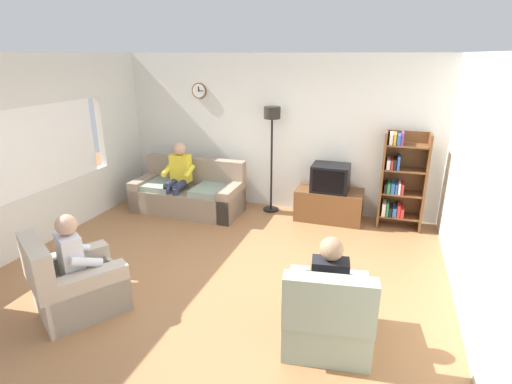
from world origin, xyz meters
The scene contains 14 objects.
ground_plane centered at (0.00, 0.00, 0.00)m, with size 12.00×12.00×0.00m, color #9E6B42.
back_wall_assembly centered at (0.00, 2.66, 1.35)m, with size 6.20×0.17×2.70m.
left_wall_assembly centered at (-2.86, 0.03, 1.34)m, with size 0.12×5.80×2.70m.
right_wall centered at (2.86, 0.00, 1.35)m, with size 0.12×5.80×2.70m, color silver.
couch centered at (-1.38, 1.88, 0.31)m, with size 1.91×0.90×0.90m.
tv_stand centered at (1.06, 2.25, 0.26)m, with size 1.10×0.56×0.53m.
tv centered at (1.06, 2.23, 0.75)m, with size 0.60×0.49×0.44m.
bookshelf centered at (2.14, 2.32, 0.77)m, with size 0.68×0.36×1.56m.
floor_lamp centered at (0.01, 2.35, 1.45)m, with size 0.28×0.28×1.85m.
armchair_near_window centered at (-1.17, -1.18, 0.29)m, with size 1.15×1.17×0.90m.
armchair_near_bookshelf centered at (1.51, -0.85, 0.29)m, with size 0.92×0.99×0.90m.
person_on_couch centered at (-1.51, 1.77, 0.70)m, with size 0.51×0.54×1.24m.
person_in_left_armchair centered at (-1.12, -1.10, 0.60)m, with size 0.61×0.64×1.12m.
person_in_right_armchair centered at (1.50, -0.76, 0.60)m, with size 0.55×0.57×1.12m.
Camera 1 is at (1.89, -4.15, 2.67)m, focal length 28.16 mm.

